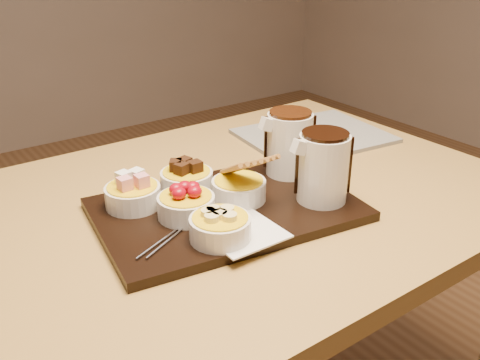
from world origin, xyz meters
TOP-DOWN VIEW (x-y plane):
  - dining_table at (0.00, 0.00)m, footprint 1.20×0.80m
  - serving_board at (-0.01, -0.06)m, footprint 0.50×0.36m
  - napkin at (-0.05, -0.15)m, footprint 0.12×0.12m
  - bowl_marshmallows at (-0.15, 0.04)m, footprint 0.10×0.10m
  - bowl_cake at (-0.04, 0.04)m, footprint 0.10×0.10m
  - bowl_strawberries at (-0.09, -0.05)m, footprint 0.10×0.10m
  - bowl_biscotti at (0.02, -0.05)m, footprint 0.10×0.10m
  - bowl_bananas at (-0.09, -0.15)m, footprint 0.10×0.10m
  - pitcher_dark_chocolate at (0.14, -0.14)m, footprint 0.10×0.10m
  - pitcher_milk_chocolate at (0.17, -0.01)m, footprint 0.10×0.10m
  - fondue_skewers at (-0.11, -0.07)m, footprint 0.13×0.25m
  - newspaper at (0.39, 0.14)m, footprint 0.37×0.31m

SIDE VIEW (x-z plane):
  - dining_table at x=0.00m, z-range 0.28..1.03m
  - newspaper at x=0.39m, z-range 0.75..0.76m
  - serving_board at x=-0.01m, z-range 0.75..0.77m
  - napkin at x=-0.05m, z-range 0.77..0.77m
  - fondue_skewers at x=-0.11m, z-range 0.77..0.78m
  - bowl_marshmallows at x=-0.15m, z-range 0.77..0.81m
  - bowl_cake at x=-0.04m, z-range 0.77..0.81m
  - bowl_strawberries at x=-0.09m, z-range 0.77..0.81m
  - bowl_biscotti at x=0.02m, z-range 0.77..0.81m
  - bowl_bananas at x=-0.09m, z-range 0.77..0.81m
  - pitcher_dark_chocolate at x=0.14m, z-range 0.77..0.89m
  - pitcher_milk_chocolate at x=0.17m, z-range 0.77..0.89m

